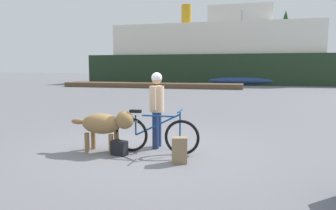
# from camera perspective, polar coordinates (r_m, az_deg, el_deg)

# --- Properties ---
(ground_plane) EXTENTS (160.00, 160.00, 0.00)m
(ground_plane) POSITION_cam_1_polar(r_m,az_deg,el_deg) (6.80, -4.02, -8.10)
(ground_plane) COLOR slate
(bicycle) EXTENTS (1.81, 0.44, 0.92)m
(bicycle) POSITION_cam_1_polar(r_m,az_deg,el_deg) (6.39, -2.34, -5.48)
(bicycle) COLOR black
(bicycle) RESTS_ON ground_plane
(person_cyclist) EXTENTS (0.32, 0.53, 1.66)m
(person_cyclist) POSITION_cam_1_polar(r_m,az_deg,el_deg) (6.74, -2.08, 0.36)
(person_cyclist) COLOR navy
(person_cyclist) RESTS_ON ground_plane
(dog) EXTENTS (1.42, 0.50, 0.88)m
(dog) POSITION_cam_1_polar(r_m,az_deg,el_deg) (6.59, -11.42, -3.46)
(dog) COLOR olive
(dog) RESTS_ON ground_plane
(backpack) EXTENTS (0.32, 0.26, 0.48)m
(backpack) POSITION_cam_1_polar(r_m,az_deg,el_deg) (5.79, 2.12, -8.31)
(backpack) COLOR #8C7251
(backpack) RESTS_ON ground_plane
(handbag_pannier) EXTENTS (0.35, 0.25, 0.29)m
(handbag_pannier) POSITION_cam_1_polar(r_m,az_deg,el_deg) (6.38, -8.98, -7.83)
(handbag_pannier) COLOR black
(handbag_pannier) RESTS_ON ground_plane
(dock_pier) EXTENTS (15.78, 2.25, 0.40)m
(dock_pier) POSITION_cam_1_polar(r_m,az_deg,el_deg) (27.24, -3.15, 3.68)
(dock_pier) COLOR brown
(dock_pier) RESTS_ON ground_plane
(ferry_boat) EXTENTS (26.71, 7.65, 8.68)m
(ferry_boat) POSITION_cam_1_polar(r_m,az_deg,el_deg) (35.04, 8.75, 9.00)
(ferry_boat) COLOR #1E331E
(ferry_boat) RESTS_ON ground_plane
(sailboat_moored) EXTENTS (8.07, 2.26, 7.30)m
(sailboat_moored) POSITION_cam_1_polar(r_m,az_deg,el_deg) (31.78, 13.17, 4.48)
(sailboat_moored) COLOR navy
(sailboat_moored) RESTS_ON ground_plane
(pine_tree_far_left) EXTENTS (3.08, 3.08, 8.58)m
(pine_tree_far_left) POSITION_cam_1_polar(r_m,az_deg,el_deg) (51.84, 2.68, 10.93)
(pine_tree_far_left) COLOR #4C331E
(pine_tree_far_left) RESTS_ON ground_plane
(pine_tree_center) EXTENTS (4.12, 4.12, 9.01)m
(pine_tree_center) POSITION_cam_1_polar(r_m,az_deg,el_deg) (52.72, 15.44, 11.29)
(pine_tree_center) COLOR #4C331E
(pine_tree_center) RESTS_ON ground_plane
(pine_tree_far_right) EXTENTS (4.12, 4.12, 10.11)m
(pine_tree_far_right) POSITION_cam_1_polar(r_m,az_deg,el_deg) (50.11, 20.77, 11.96)
(pine_tree_far_right) COLOR #4C331E
(pine_tree_far_right) RESTS_ON ground_plane
(pine_tree_mid_back) EXTENTS (3.94, 3.94, 9.69)m
(pine_tree_mid_back) POSITION_cam_1_polar(r_m,az_deg,el_deg) (58.63, 4.50, 11.14)
(pine_tree_mid_back) COLOR #4C331E
(pine_tree_mid_back) RESTS_ON ground_plane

